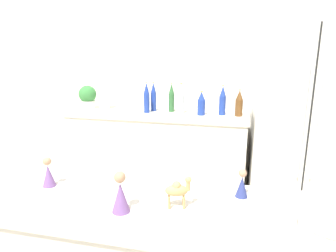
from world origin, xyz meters
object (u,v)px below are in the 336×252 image
object	(u,v)px
refrigerator	(300,122)
back_bottle_4	(181,99)
back_bottle_2	(153,97)
wise_man_figurine_purple	(121,195)
wise_man_figurine_crimson	(242,185)
back_bottle_5	(147,98)
potted_plant	(88,97)
camel_figurine	(178,190)
wise_man_figurine_blue	(48,174)
paper_towel_roll	(104,98)
fruit_bowl	(330,224)
back_bottle_1	(223,101)
back_bottle_0	(201,104)
back_bottle_3	(171,98)
back_bottle_6	(239,104)

from	to	relation	value
refrigerator	back_bottle_4	xyz separation A→B (m)	(-1.16, 0.07, 0.16)
back_bottle_2	wise_man_figurine_purple	bearing A→B (deg)	-77.52
back_bottle_2	wise_man_figurine_crimson	bearing A→B (deg)	-63.46
back_bottle_4	back_bottle_5	world-z (taller)	back_bottle_5
potted_plant	back_bottle_5	xyz separation A→B (m)	(0.71, -0.06, 0.02)
refrigerator	back_bottle_5	world-z (taller)	refrigerator
back_bottle_5	camel_figurine	distance (m)	2.03
wise_man_figurine_blue	wise_man_figurine_purple	distance (m)	0.44
wise_man_figurine_blue	refrigerator	bearing A→B (deg)	51.99
paper_towel_roll	fruit_bowl	bearing A→B (deg)	-48.46
wise_man_figurine_blue	fruit_bowl	bearing A→B (deg)	-4.68
back_bottle_1	back_bottle_5	size ratio (longest dim) A/B	0.94
camel_figurine	wise_man_figurine_purple	size ratio (longest dim) A/B	0.79
camel_figurine	wise_man_figurine_crimson	xyz separation A→B (m)	(0.25, 0.15, -0.02)
wise_man_figurine_blue	paper_towel_roll	bearing A→B (deg)	107.69
paper_towel_roll	camel_figurine	xyz separation A→B (m)	(1.24, -1.98, -0.02)
refrigerator	back_bottle_0	xyz separation A→B (m)	(-0.94, 0.03, 0.13)
back_bottle_1	wise_man_figurine_blue	world-z (taller)	back_bottle_1
fruit_bowl	back_bottle_4	bearing A→B (deg)	114.60
back_bottle_0	back_bottle_3	world-z (taller)	back_bottle_3
fruit_bowl	back_bottle_0	bearing A→B (deg)	109.64
fruit_bowl	wise_man_figurine_purple	xyz separation A→B (m)	(-0.76, -0.04, 0.04)
back_bottle_2	fruit_bowl	xyz separation A→B (m)	(1.23, -2.05, -0.09)
wise_man_figurine_crimson	camel_figurine	bearing A→B (deg)	-148.99
back_bottle_1	fruit_bowl	size ratio (longest dim) A/B	1.35
potted_plant	refrigerator	bearing A→B (deg)	-1.90
paper_towel_roll	camel_figurine	world-z (taller)	paper_towel_roll
back_bottle_5	wise_man_figurine_crimson	distance (m)	2.00
back_bottle_5	back_bottle_1	bearing A→B (deg)	4.62
back_bottle_1	back_bottle_2	xyz separation A→B (m)	(-0.74, 0.04, 0.01)
refrigerator	back_bottle_4	world-z (taller)	refrigerator
potted_plant	back_bottle_4	distance (m)	1.07
back_bottle_3	wise_man_figurine_blue	world-z (taller)	back_bottle_3
back_bottle_2	wise_man_figurine_crimson	distance (m)	2.07
wise_man_figurine_blue	wise_man_figurine_crimson	size ratio (longest dim) A/B	1.12
back_bottle_2	camel_figurine	xyz separation A→B (m)	(0.67, -2.00, -0.05)
back_bottle_1	back_bottle_6	size ratio (longest dim) A/B	1.13
back_bottle_2	back_bottle_6	world-z (taller)	back_bottle_2
back_bottle_4	back_bottle_6	distance (m)	0.59
back_bottle_2	refrigerator	bearing A→B (deg)	-4.79
paper_towel_roll	fruit_bowl	size ratio (longest dim) A/B	1.10
back_bottle_0	back_bottle_6	world-z (taller)	back_bottle_6
potted_plant	wise_man_figurine_purple	world-z (taller)	potted_plant
back_bottle_5	wise_man_figurine_crimson	world-z (taller)	back_bottle_5
paper_towel_roll	wise_man_figurine_crimson	bearing A→B (deg)	-50.81
back_bottle_5	back_bottle_6	xyz separation A→B (m)	(0.95, 0.04, -0.03)
camel_figurine	wise_man_figurine_blue	distance (m)	0.63
camel_figurine	wise_man_figurine_purple	world-z (taller)	wise_man_figurine_purple
back_bottle_1	camel_figurine	xyz separation A→B (m)	(-0.07, -1.96, -0.04)
back_bottle_3	back_bottle_6	distance (m)	0.71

